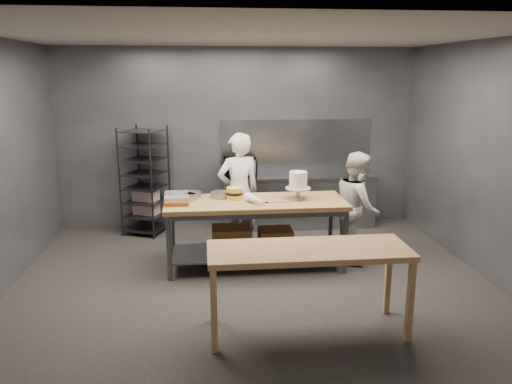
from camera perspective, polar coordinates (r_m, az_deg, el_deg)
ground at (r=6.51m, az=-0.43°, el=-9.88°), size 6.00×6.00×0.00m
back_wall at (r=8.54m, az=-2.08°, el=6.22°), size 6.00×0.04×3.00m
work_table at (r=6.74m, az=-0.31°, el=-3.86°), size 2.40×0.90×0.92m
near_counter at (r=5.01m, az=6.03°, el=-7.31°), size 2.00×0.70×0.90m
back_counter at (r=8.55m, az=4.84°, el=-0.97°), size 2.60×0.60×0.90m
splashback_panel at (r=8.66m, az=4.59°, el=5.29°), size 2.60×0.02×0.90m
speed_rack at (r=8.29m, az=-12.56°, el=1.16°), size 0.80×0.83×1.75m
chef_behind at (r=7.31m, az=-2.00°, el=-0.02°), size 0.73×0.59×1.75m
chef_right at (r=7.09m, az=11.47°, el=-1.62°), size 0.67×0.81×1.53m
microwave at (r=8.29m, az=-1.88°, el=2.85°), size 0.54×0.37×0.30m
frosted_cake_stand at (r=6.70m, az=4.84°, el=1.13°), size 0.34×0.34×0.38m
layer_cake at (r=6.72m, az=-2.45°, el=-0.13°), size 0.22×0.22×0.16m
cake_pans at (r=6.80m, az=-6.58°, el=-0.42°), size 0.77×0.40×0.07m
piping_bag at (r=6.45m, az=0.04°, el=-0.91°), size 0.29×0.39×0.12m
offset_spatula at (r=6.53m, az=1.82°, el=-1.22°), size 0.36×0.02×0.02m
pastry_clamshells at (r=6.63m, az=-9.07°, el=-0.71°), size 0.33×0.47×0.11m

